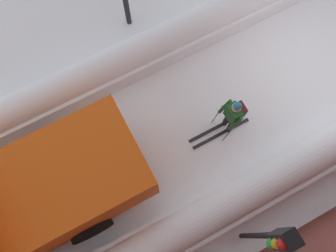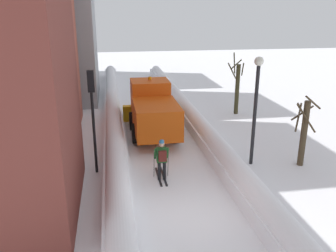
# 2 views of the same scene
# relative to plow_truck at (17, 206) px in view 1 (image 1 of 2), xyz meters

# --- Properties ---
(plow_truck) EXTENTS (3.20, 5.98, 3.12)m
(plow_truck) POSITION_rel_plow_truck_xyz_m (0.00, 0.00, 0.00)
(plow_truck) COLOR #DB510F
(plow_truck) RESTS_ON ground
(skier) EXTENTS (0.62, 1.80, 1.81)m
(skier) POSITION_rel_plow_truck_xyz_m (-0.34, -5.58, -0.48)
(skier) COLOR black
(skier) RESTS_ON ground
(traffic_light_pole) EXTENTS (0.28, 0.42, 4.49)m
(traffic_light_pole) POSITION_rel_plow_truck_xyz_m (-3.08, -4.29, 1.67)
(traffic_light_pole) COLOR black
(traffic_light_pole) RESTS_ON ground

